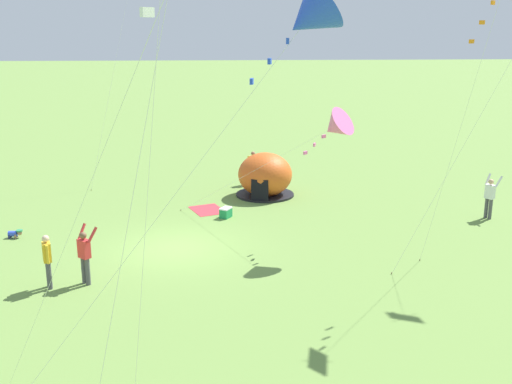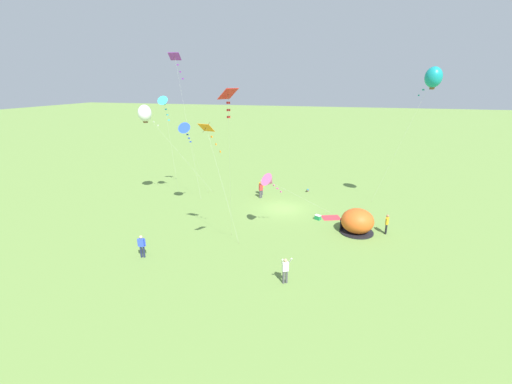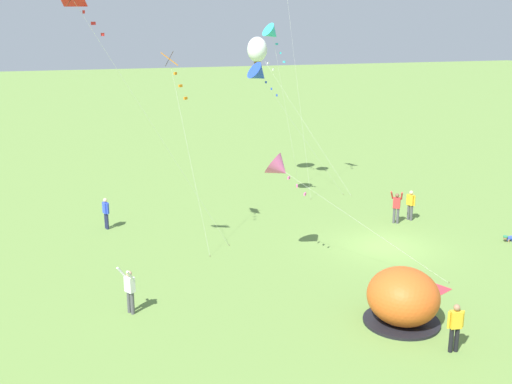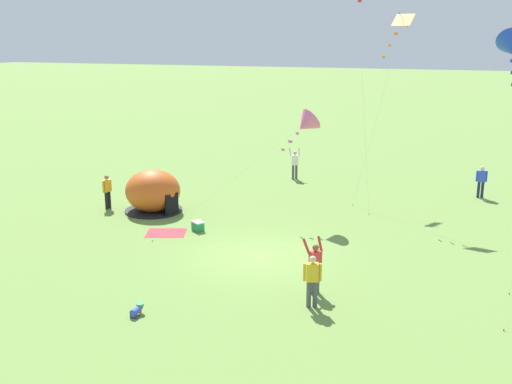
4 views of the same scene
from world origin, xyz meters
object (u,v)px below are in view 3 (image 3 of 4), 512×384
person_center_field (455,325)px  person_arms_raised (396,206)px  kite_red (80,9)px  cooler_box (394,275)px  person_near_tent (106,212)px  kite_white (257,50)px  person_flying_kite (130,289)px  kite_orange (172,66)px  kite_blue (259,74)px  person_with_toddler (411,204)px  kite_cyan (272,33)px  kite_pink (279,168)px  popup_tent (403,298)px  toddler_crawling (508,238)px

person_center_field → person_arms_raised: (12.45, -6.14, 0.03)m
person_arms_raised → kite_red: bearing=98.5°
cooler_box → person_near_tent: bearing=42.5°
person_center_field → kite_white: size_ratio=0.17×
person_flying_kite → kite_orange: bearing=-28.6°
person_arms_raised → kite_blue: bearing=47.4°
kite_orange → person_with_toddler: bearing=-91.6°
person_near_tent → person_arms_raised: (-4.89, -15.15, 0.03)m
kite_cyan → kite_pink: size_ratio=1.63×
popup_tent → cooler_box: (3.43, -1.99, -0.78)m
person_flying_kite → kite_pink: (2.79, -7.32, 3.46)m
popup_tent → kite_orange: 14.41m
popup_tent → person_center_field: (-2.38, -0.41, -0.03)m
kite_cyan → kite_orange: (-8.13, 8.40, -1.40)m
kite_blue → kite_cyan: bearing=-33.7°
person_with_toddler → kite_pink: size_ratio=0.26×
kite_white → kite_blue: 5.80m
kite_red → kite_cyan: 16.85m
popup_tent → kite_pink: 8.16m
cooler_box → kite_blue: (12.16, 1.44, 7.75)m
toddler_crawling → kite_red: bearing=83.8°
person_center_field → kite_pink: (9.54, 2.23, 3.49)m
kite_pink → cooler_box: bearing=-134.4°
cooler_box → kite_orange: size_ratio=0.07×
kite_red → kite_pink: bearing=-93.2°
kite_cyan → person_center_field: bearing=173.9°
toddler_crawling → kite_pink: 12.85m
person_near_tent → person_with_toddler: (-4.67, -16.24, 0.00)m
person_center_field → person_with_toddler: bearing=-29.7°
kite_cyan → kite_red: bearing=131.6°
popup_tent → kite_red: 16.13m
cooler_box → kite_pink: (3.74, 3.82, 4.23)m
popup_tent → kite_blue: size_ratio=0.32×
kite_cyan → kite_pink: 13.73m
cooler_box → person_near_tent: 15.67m
person_with_toddler → kite_pink: (-3.13, 9.47, 3.49)m
popup_tent → kite_cyan: size_ratio=0.26×
person_flying_kite → person_center_field: bearing=-125.3°
popup_tent → kite_pink: bearing=14.3°
person_center_field → person_near_tent: bearing=27.4°
kite_cyan → person_arms_raised: bearing=-156.1°
person_with_toddler → kite_blue: size_ratio=0.20×
person_center_field → kite_cyan: (21.16, -2.27, 9.26)m
person_near_tent → kite_blue: 11.54m
person_flying_kite → kite_pink: 8.56m
person_arms_raised → kite_cyan: (8.71, 3.87, 9.23)m
toddler_crawling → person_flying_kite: 19.36m
kite_pink → popup_tent: bearing=-165.7°
kite_orange → kite_white: bearing=-38.7°
person_arms_raised → person_with_toddler: person_arms_raised is taller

